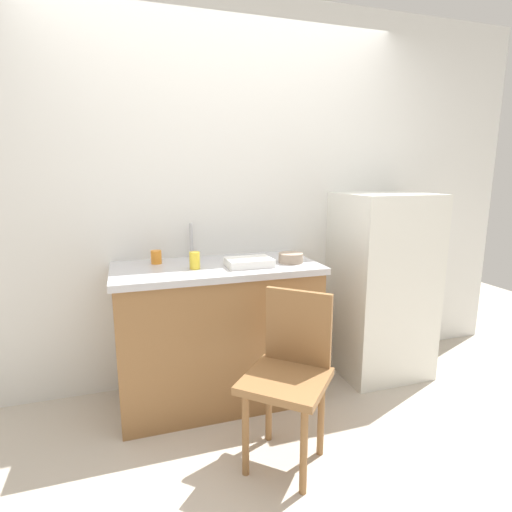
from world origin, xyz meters
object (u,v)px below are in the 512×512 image
(chair, at_px, (290,370))
(cup_orange, at_px, (156,257))
(cup_yellow, at_px, (195,260))
(dish_tray, at_px, (249,262))
(terracotta_bowl, at_px, (291,258))
(refrigerator, at_px, (381,285))

(chair, relative_size, cup_orange, 10.42)
(cup_yellow, bearing_deg, cup_orange, 133.54)
(dish_tray, bearing_deg, cup_yellow, 174.44)
(chair, bearing_deg, cup_yellow, 162.71)
(chair, height_order, cup_yellow, cup_yellow)
(chair, distance_m, dish_tray, 0.74)
(terracotta_bowl, distance_m, cup_yellow, 0.62)
(cup_orange, distance_m, cup_yellow, 0.30)
(dish_tray, distance_m, terracotta_bowl, 0.29)
(terracotta_bowl, relative_size, cup_yellow, 1.51)
(cup_orange, height_order, cup_yellow, cup_yellow)
(refrigerator, bearing_deg, dish_tray, -173.81)
(cup_yellow, bearing_deg, chair, -59.59)
(terracotta_bowl, bearing_deg, dish_tray, -177.05)
(chair, height_order, terracotta_bowl, terracotta_bowl)
(refrigerator, height_order, chair, refrigerator)
(chair, bearing_deg, refrigerator, 76.88)
(chair, height_order, cup_orange, cup_orange)
(terracotta_bowl, distance_m, cup_orange, 0.86)
(refrigerator, xyz_separation_m, cup_orange, (-1.60, 0.14, 0.29))
(chair, height_order, dish_tray, dish_tray)
(refrigerator, distance_m, chair, 1.26)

